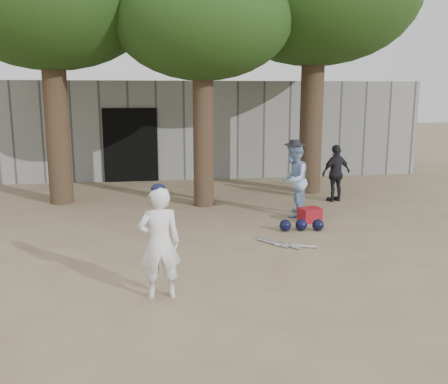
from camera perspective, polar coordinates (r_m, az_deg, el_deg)
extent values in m
plane|color=#937C5E|center=(7.86, -3.26, -8.35)|extent=(70.00, 70.00, 0.00)
imported|color=white|center=(6.50, -7.36, -5.79)|extent=(0.56, 0.39, 1.48)
imported|color=#87A6D1|center=(10.83, 7.97, 1.36)|extent=(0.88, 0.96, 1.59)
imported|color=black|center=(12.56, 12.69, 2.12)|extent=(0.89, 0.58, 1.40)
cube|color=maroon|center=(10.51, 9.78, -2.59)|extent=(0.49, 0.42, 0.30)
cube|color=gray|center=(15.43, -6.17, 6.97)|extent=(16.00, 0.35, 3.00)
cube|color=black|center=(15.26, -10.62, 5.28)|extent=(1.60, 0.08, 2.20)
cube|color=slate|center=(17.93, -6.53, 7.55)|extent=(16.00, 5.00, 3.00)
sphere|color=black|center=(9.76, 7.01, -3.81)|extent=(0.23, 0.23, 0.23)
sphere|color=black|center=(9.84, 8.82, -3.73)|extent=(0.23, 0.23, 0.23)
sphere|color=black|center=(9.89, 10.70, -3.72)|extent=(0.23, 0.23, 0.23)
cylinder|color=silver|center=(8.93, 5.54, -5.79)|extent=(0.46, 0.62, 0.06)
cylinder|color=silver|center=(8.86, 6.87, -5.95)|extent=(0.47, 0.62, 0.06)
cylinder|color=silver|center=(8.80, 8.21, -6.10)|extent=(0.70, 0.30, 0.06)
cylinder|color=brown|center=(12.56, -18.76, 11.19)|extent=(0.56, 0.56, 5.50)
ellipsoid|color=#284C19|center=(12.73, -19.35, 19.98)|extent=(4.80, 4.80, 3.12)
cylinder|color=brown|center=(11.65, -2.41, 10.57)|extent=(0.48, 0.48, 5.00)
ellipsoid|color=#284C19|center=(11.75, -2.48, 18.89)|extent=(4.00, 4.00, 2.60)
cylinder|color=brown|center=(13.48, 10.07, 12.21)|extent=(0.60, 0.60, 5.80)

